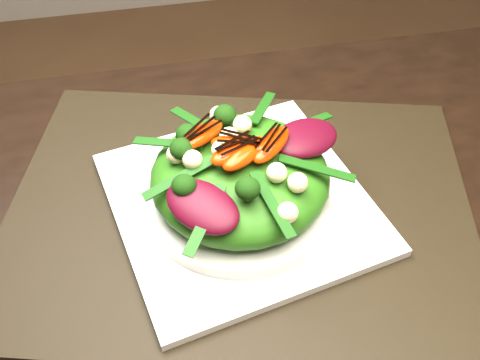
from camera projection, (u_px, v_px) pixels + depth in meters
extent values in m
cube|color=black|center=(240.00, 207.00, 0.63)|extent=(0.60, 0.52, 0.00)
cube|color=white|center=(240.00, 202.00, 0.63)|extent=(0.32, 0.32, 0.01)
cylinder|color=silver|center=(240.00, 194.00, 0.62)|extent=(0.26, 0.26, 0.02)
ellipsoid|color=#2E6713|center=(240.00, 176.00, 0.60)|extent=(0.22, 0.22, 0.07)
ellipsoid|color=#3D0613|center=(306.00, 138.00, 0.60)|extent=(0.09, 0.08, 0.02)
ellipsoid|color=red|center=(237.00, 132.00, 0.59)|extent=(0.06, 0.04, 0.02)
sphere|color=black|center=(166.00, 147.00, 0.57)|extent=(0.04, 0.04, 0.03)
sphere|color=#F9E7AF|center=(280.00, 179.00, 0.54)|extent=(0.02, 0.02, 0.02)
cube|color=black|center=(237.00, 125.00, 0.58)|extent=(0.04, 0.01, 0.00)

